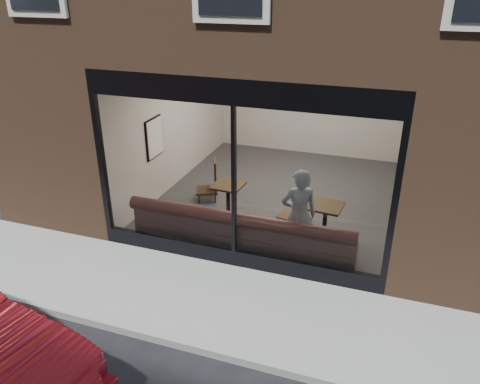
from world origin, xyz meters
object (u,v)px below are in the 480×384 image
(person, at_px, (299,215))
(cafe_table_left, at_px, (228,185))
(banquette, at_px, (242,242))
(cafe_chair_right, at_px, (289,216))
(cafe_chair_left, at_px, (207,190))
(cafe_table_right, at_px, (326,206))

(person, height_order, cafe_table_left, person)
(banquette, relative_size, cafe_chair_right, 10.28)
(cafe_chair_right, bearing_deg, cafe_table_left, 11.53)
(person, height_order, cafe_chair_right, person)
(person, xyz_separation_m, cafe_table_left, (-1.65, 0.99, -0.10))
(cafe_chair_left, relative_size, cafe_chair_right, 1.20)
(cafe_table_left, xyz_separation_m, cafe_chair_left, (-0.75, 0.66, -0.50))
(banquette, distance_m, cafe_chair_right, 1.36)
(cafe_table_left, height_order, cafe_table_right, same)
(banquette, distance_m, cafe_table_left, 1.45)
(cafe_table_left, bearing_deg, banquette, -59.18)
(cafe_chair_left, xyz_separation_m, cafe_chair_right, (2.00, -0.58, 0.00))
(cafe_table_right, xyz_separation_m, cafe_chair_right, (-0.75, 0.35, -0.50))
(cafe_table_left, bearing_deg, cafe_chair_left, 138.78)
(cafe_table_left, distance_m, cafe_chair_right, 1.35)
(cafe_table_left, bearing_deg, cafe_table_right, -7.96)
(person, relative_size, cafe_table_right, 2.85)
(banquette, distance_m, cafe_table_right, 1.66)
(person, bearing_deg, cafe_table_right, -137.93)
(cafe_table_left, xyz_separation_m, cafe_chair_right, (1.25, 0.07, -0.50))
(cafe_table_right, distance_m, cafe_chair_right, 0.97)
(cafe_table_left, xyz_separation_m, cafe_table_right, (2.01, -0.28, 0.00))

